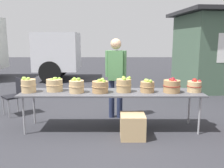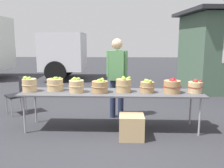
% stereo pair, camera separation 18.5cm
% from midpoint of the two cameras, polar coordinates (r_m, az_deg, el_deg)
% --- Properties ---
extents(ground_plane, '(40.00, 40.00, 0.00)m').
position_cam_midpoint_polar(ground_plane, '(4.88, -1.11, -10.52)').
color(ground_plane, '#2D2D33').
extents(market_table, '(3.50, 0.76, 0.75)m').
position_cam_midpoint_polar(market_table, '(4.67, -1.14, -2.26)').
color(market_table, '#4C4C51').
rests_on(market_table, ground).
extents(apple_basket_green_0, '(0.29, 0.29, 0.31)m').
position_cam_midpoint_polar(apple_basket_green_0, '(4.91, -20.24, -0.22)').
color(apple_basket_green_0, tan).
rests_on(apple_basket_green_0, market_table).
extents(apple_basket_green_1, '(0.33, 0.33, 0.28)m').
position_cam_midpoint_polar(apple_basket_green_1, '(4.87, -14.47, -0.17)').
color(apple_basket_green_1, tan).
rests_on(apple_basket_green_1, market_table).
extents(apple_basket_green_2, '(0.30, 0.30, 0.29)m').
position_cam_midpoint_polar(apple_basket_green_2, '(4.64, -9.50, -0.42)').
color(apple_basket_green_2, tan).
rests_on(apple_basket_green_2, market_table).
extents(apple_basket_green_3, '(0.33, 0.33, 0.28)m').
position_cam_midpoint_polar(apple_basket_green_3, '(4.59, -3.90, -0.55)').
color(apple_basket_green_3, '#A87F51').
rests_on(apple_basket_green_3, market_table).
extents(apple_basket_green_4, '(0.30, 0.30, 0.31)m').
position_cam_midpoint_polar(apple_basket_green_4, '(4.64, 1.80, -0.20)').
color(apple_basket_green_4, tan).
rests_on(apple_basket_green_4, market_table).
extents(apple_basket_green_5, '(0.28, 0.28, 0.26)m').
position_cam_midpoint_polar(apple_basket_green_5, '(4.65, 7.38, -0.54)').
color(apple_basket_green_5, '#A87F51').
rests_on(apple_basket_green_5, market_table).
extents(apple_basket_red_0, '(0.34, 0.34, 0.28)m').
position_cam_midpoint_polar(apple_basket_red_0, '(4.71, 13.07, -0.42)').
color(apple_basket_red_0, '#A87F51').
rests_on(apple_basket_red_0, market_table).
extents(apple_basket_red_1, '(0.28, 0.28, 0.26)m').
position_cam_midpoint_polar(apple_basket_red_1, '(4.88, 18.08, -0.44)').
color(apple_basket_red_1, tan).
rests_on(apple_basket_red_1, market_table).
extents(vendor_adult, '(0.47, 0.27, 1.78)m').
position_cam_midpoint_polar(vendor_adult, '(5.31, 0.01, 2.88)').
color(vendor_adult, '#262D4C').
rests_on(vendor_adult, ground).
extents(folding_chair, '(0.57, 0.57, 0.86)m').
position_cam_midpoint_polar(folding_chair, '(6.11, -22.70, -2.05)').
color(folding_chair, black).
rests_on(folding_chair, ground).
extents(produce_crate, '(0.44, 0.44, 0.44)m').
position_cam_midpoint_polar(produce_crate, '(4.38, 3.79, -10.00)').
color(produce_crate, tan).
rests_on(produce_crate, ground).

